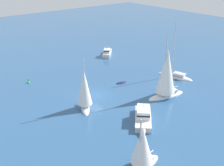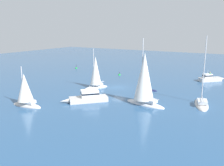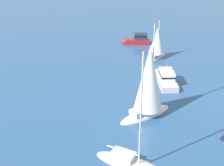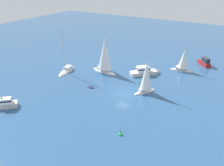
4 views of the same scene
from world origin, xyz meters
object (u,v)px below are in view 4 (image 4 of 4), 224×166
at_px(powerboat, 144,71).
at_px(launch, 1,104).
at_px(channel_buoy, 121,135).
at_px(cabin_cruiser, 204,62).
at_px(sloop, 183,62).
at_px(tender, 90,87).
at_px(sailboat, 105,57).
at_px(yacht, 67,71).
at_px(ketch, 146,79).

xyz_separation_m(powerboat, launch, (26.67, -14.67, -0.09)).
distance_m(launch, channel_buoy, 21.74).
xyz_separation_m(cabin_cruiser, powerboat, (13.46, -10.30, -0.08)).
bearing_deg(launch, sloop, -167.74).
distance_m(tender, sailboat, 9.61).
distance_m(sloop, channel_buoy, 29.50).
xyz_separation_m(yacht, cabin_cruiser, (-21.24, 26.64, 0.68)).
bearing_deg(sloop, cabin_cruiser, 56.69).
bearing_deg(launch, powerboat, -163.75).
bearing_deg(tender, yacht, 167.79).
bearing_deg(powerboat, tender, -164.10).
height_order(cabin_cruiser, sloop, sloop).
xyz_separation_m(yacht, sloop, (-14.47, 23.17, 1.96)).
height_order(powerboat, sloop, sloop).
height_order(sloop, launch, sloop).
relative_size(powerboat, sloop, 0.98).
distance_m(yacht, powerboat, 18.11).
bearing_deg(tender, sailboat, 114.03).
distance_m(cabin_cruiser, channel_buoy, 36.39).
distance_m(sloop, launch, 39.71).
height_order(tender, sailboat, sailboat).
distance_m(ketch, sailboat, 13.41).
height_order(ketch, cabin_cruiser, ketch).
relative_size(tender, sailboat, 0.21).
bearing_deg(powerboat, channel_buoy, -119.62).
bearing_deg(ketch, sloop, 19.35).
bearing_deg(cabin_cruiser, powerboat, 101.82).
relative_size(sailboat, launch, 1.99).
height_order(launch, channel_buoy, launch).
bearing_deg(sailboat, powerboat, 32.53).
bearing_deg(cabin_cruiser, sloop, 112.10).
xyz_separation_m(cabin_cruiser, channel_buoy, (36.20, -3.60, -0.82)).
xyz_separation_m(launch, channel_buoy, (-3.93, 21.37, -0.66)).
bearing_deg(tender, launch, -108.42).
relative_size(cabin_cruiser, channel_buoy, 4.46).
height_order(ketch, channel_buoy, ketch).
height_order(yacht, cabin_cruiser, yacht).
relative_size(powerboat, channel_buoy, 6.16).
xyz_separation_m(tender, launch, (14.63, -8.25, 0.66)).
xyz_separation_m(powerboat, sloop, (-6.68, 6.82, 1.36)).
distance_m(yacht, channel_buoy, 27.47).
height_order(tender, launch, launch).
distance_m(powerboat, channel_buoy, 23.72).
relative_size(yacht, powerboat, 1.70).
height_order(tender, channel_buoy, channel_buoy).
xyz_separation_m(ketch, cabin_cruiser, (-21.73, 6.25, -2.05)).
distance_m(ketch, sloop, 15.23).
bearing_deg(powerboat, sailboat, 155.99).
bearing_deg(yacht, sloop, 106.89).
xyz_separation_m(cabin_cruiser, tender, (25.50, -16.72, -0.83)).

